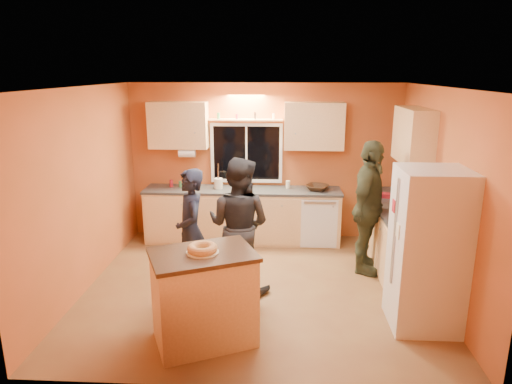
# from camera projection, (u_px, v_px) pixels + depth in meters

# --- Properties ---
(ground) EXTENTS (4.50, 4.50, 0.00)m
(ground) POSITION_uv_depth(u_px,v_px,m) (258.00, 287.00, 6.07)
(ground) COLOR brown
(ground) RESTS_ON ground
(room_shell) EXTENTS (4.54, 4.04, 2.61)m
(room_shell) POSITION_uv_depth(u_px,v_px,m) (269.00, 162.00, 6.04)
(room_shell) COLOR #C96033
(room_shell) RESTS_ON ground
(back_counter) EXTENTS (4.23, 0.62, 0.90)m
(back_counter) POSITION_uv_depth(u_px,v_px,m) (264.00, 215.00, 7.59)
(back_counter) COLOR tan
(back_counter) RESTS_ON ground
(right_counter) EXTENTS (0.62, 1.84, 0.90)m
(right_counter) POSITION_uv_depth(u_px,v_px,m) (400.00, 244.00, 6.34)
(right_counter) COLOR tan
(right_counter) RESTS_ON ground
(refrigerator) EXTENTS (0.72, 0.70, 1.80)m
(refrigerator) POSITION_uv_depth(u_px,v_px,m) (428.00, 250.00, 4.97)
(refrigerator) COLOR silver
(refrigerator) RESTS_ON ground
(island) EXTENTS (1.24, 1.07, 1.01)m
(island) POSITION_uv_depth(u_px,v_px,m) (204.00, 297.00, 4.75)
(island) COLOR tan
(island) RESTS_ON ground
(bundt_pastry) EXTENTS (0.31, 0.31, 0.09)m
(bundt_pastry) POSITION_uv_depth(u_px,v_px,m) (202.00, 248.00, 4.61)
(bundt_pastry) COLOR tan
(bundt_pastry) RESTS_ON island
(person_left) EXTENTS (0.57, 0.69, 1.62)m
(person_left) POSITION_uv_depth(u_px,v_px,m) (191.00, 231.00, 5.79)
(person_left) COLOR black
(person_left) RESTS_ON ground
(person_center) EXTENTS (1.03, 0.92, 1.76)m
(person_center) POSITION_uv_depth(u_px,v_px,m) (239.00, 225.00, 5.82)
(person_center) COLOR black
(person_center) RESTS_ON ground
(person_right) EXTENTS (0.87, 1.20, 1.89)m
(person_right) POSITION_uv_depth(u_px,v_px,m) (368.00, 208.00, 6.32)
(person_right) COLOR #303622
(person_right) RESTS_ON ground
(mixing_bowl) EXTENTS (0.46, 0.46, 0.09)m
(mixing_bowl) POSITION_uv_depth(u_px,v_px,m) (317.00, 188.00, 7.42)
(mixing_bowl) COLOR black
(mixing_bowl) RESTS_ON back_counter
(utensil_crock) EXTENTS (0.14, 0.14, 0.17)m
(utensil_crock) POSITION_uv_depth(u_px,v_px,m) (218.00, 183.00, 7.51)
(utensil_crock) COLOR beige
(utensil_crock) RESTS_ON back_counter
(potted_plant) EXTENTS (0.35, 0.32, 0.33)m
(potted_plant) POSITION_uv_depth(u_px,v_px,m) (401.00, 203.00, 6.15)
(potted_plant) COLOR gray
(potted_plant) RESTS_ON right_counter
(red_box) EXTENTS (0.19, 0.16, 0.07)m
(red_box) POSITION_uv_depth(u_px,v_px,m) (386.00, 195.00, 6.98)
(red_box) COLOR #AA1A27
(red_box) RESTS_ON right_counter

